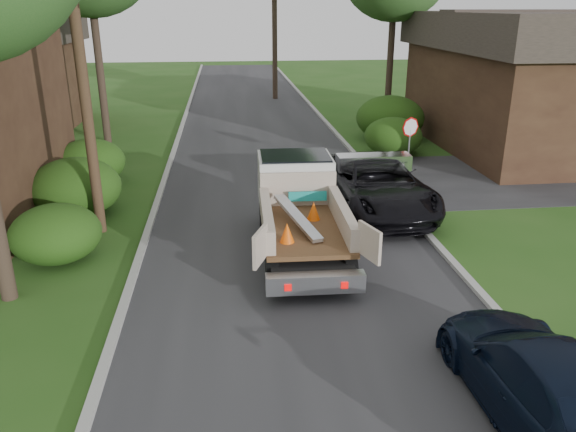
{
  "coord_description": "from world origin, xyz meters",
  "views": [
    {
      "loc": [
        -1.67,
        -11.15,
        6.35
      ],
      "look_at": [
        -0.14,
        2.48,
        1.2
      ],
      "focal_mm": 35.0,
      "sensor_mm": 36.0,
      "label": 1
    }
  ],
  "objects_px": {
    "stop_sign": "(410,136)",
    "house_left_far": "(7,70)",
    "house_right": "(541,79)",
    "utility_pole": "(80,53)",
    "black_pickup": "(376,184)",
    "flatbed_truck": "(299,200)",
    "navy_suv": "(542,380)"
  },
  "relations": [
    {
      "from": "stop_sign",
      "to": "navy_suv",
      "type": "distance_m",
      "value": 13.33
    },
    {
      "from": "navy_suv",
      "to": "stop_sign",
      "type": "bearing_deg",
      "value": -99.36
    },
    {
      "from": "house_right",
      "to": "black_pickup",
      "type": "relative_size",
      "value": 2.1
    },
    {
      "from": "flatbed_truck",
      "to": "house_left_far",
      "type": "bearing_deg",
      "value": 128.42
    },
    {
      "from": "house_right",
      "to": "flatbed_truck",
      "type": "relative_size",
      "value": 2.15
    },
    {
      "from": "house_left_far",
      "to": "navy_suv",
      "type": "bearing_deg",
      "value": -57.38
    },
    {
      "from": "stop_sign",
      "to": "utility_pole",
      "type": "bearing_deg",
      "value": -159.38
    },
    {
      "from": "stop_sign",
      "to": "utility_pole",
      "type": "height_order",
      "value": "utility_pole"
    },
    {
      "from": "house_left_far",
      "to": "black_pickup",
      "type": "relative_size",
      "value": 1.23
    },
    {
      "from": "utility_pole",
      "to": "house_right",
      "type": "distance_m",
      "value": 20.66
    },
    {
      "from": "flatbed_truck",
      "to": "utility_pole",
      "type": "bearing_deg",
      "value": 168.47
    },
    {
      "from": "flatbed_truck",
      "to": "stop_sign",
      "type": "bearing_deg",
      "value": 48.98
    },
    {
      "from": "stop_sign",
      "to": "flatbed_truck",
      "type": "xyz_separation_m",
      "value": [
        -4.91,
        -5.35,
        -0.55
      ]
    },
    {
      "from": "flatbed_truck",
      "to": "black_pickup",
      "type": "relative_size",
      "value": 0.98
    },
    {
      "from": "house_right",
      "to": "navy_suv",
      "type": "xyz_separation_m",
      "value": [
        -9.77,
        -18.14,
        -2.45
      ]
    },
    {
      "from": "house_left_far",
      "to": "house_right",
      "type": "bearing_deg",
      "value": -16.8
    },
    {
      "from": "stop_sign",
      "to": "house_right",
      "type": "xyz_separation_m",
      "value": [
        7.8,
        5.0,
        1.38
      ]
    },
    {
      "from": "utility_pole",
      "to": "flatbed_truck",
      "type": "bearing_deg",
      "value": -13.04
    },
    {
      "from": "utility_pole",
      "to": "house_left_far",
      "type": "bearing_deg",
      "value": 115.23
    },
    {
      "from": "flatbed_truck",
      "to": "navy_suv",
      "type": "height_order",
      "value": "flatbed_truck"
    },
    {
      "from": "utility_pole",
      "to": "flatbed_truck",
      "type": "xyz_separation_m",
      "value": [
        5.77,
        -1.34,
        -3.94
      ]
    },
    {
      "from": "navy_suv",
      "to": "utility_pole",
      "type": "bearing_deg",
      "value": -47.15
    },
    {
      "from": "utility_pole",
      "to": "black_pickup",
      "type": "height_order",
      "value": "utility_pole"
    },
    {
      "from": "stop_sign",
      "to": "house_left_far",
      "type": "xyz_separation_m",
      "value": [
        -18.7,
        13.0,
        1.27
      ]
    },
    {
      "from": "house_right",
      "to": "navy_suv",
      "type": "relative_size",
      "value": 2.65
    },
    {
      "from": "utility_pole",
      "to": "flatbed_truck",
      "type": "distance_m",
      "value": 7.12
    },
    {
      "from": "stop_sign",
      "to": "house_right",
      "type": "distance_m",
      "value": 9.37
    },
    {
      "from": "black_pickup",
      "to": "house_left_far",
      "type": "bearing_deg",
      "value": 132.71
    },
    {
      "from": "navy_suv",
      "to": "black_pickup",
      "type": "bearing_deg",
      "value": -90.39
    },
    {
      "from": "house_left_far",
      "to": "navy_suv",
      "type": "relative_size",
      "value": 1.55
    },
    {
      "from": "utility_pole",
      "to": "house_right",
      "type": "height_order",
      "value": "utility_pole"
    },
    {
      "from": "house_right",
      "to": "black_pickup",
      "type": "height_order",
      "value": "house_right"
    }
  ]
}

